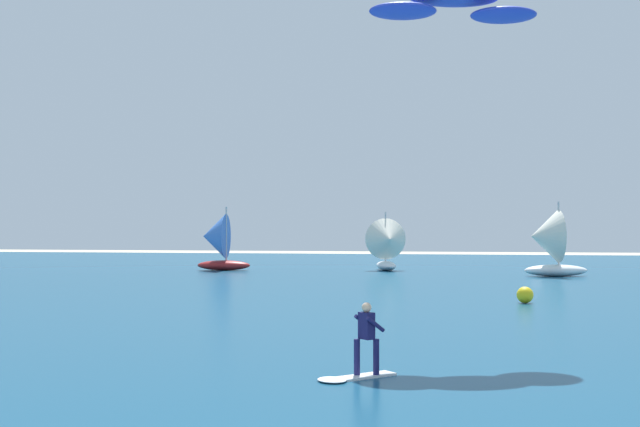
% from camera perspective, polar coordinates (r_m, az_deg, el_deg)
% --- Properties ---
extents(ocean, '(160.00, 90.00, 0.10)m').
position_cam_1_polar(ocean, '(56.33, 5.83, -4.52)').
color(ocean, navy).
rests_on(ocean, ground).
extents(kitesurfer, '(1.80, 1.76, 1.67)m').
position_cam_1_polar(kitesurfer, '(17.77, 2.91, -9.94)').
color(kitesurfer, white).
rests_on(kitesurfer, ocean).
extents(kite, '(5.26, 3.08, 0.76)m').
position_cam_1_polar(kite, '(23.94, 9.69, 14.58)').
color(kite, '#1E33B2').
extents(sailboat_leading, '(3.63, 4.12, 4.63)m').
position_cam_1_polar(sailboat_leading, '(61.67, 4.93, -2.20)').
color(sailboat_leading, white).
rests_on(sailboat_leading, ocean).
extents(sailboat_far_left, '(4.54, 3.93, 5.17)m').
position_cam_1_polar(sailboat_far_left, '(56.47, 16.17, -2.01)').
color(sailboat_far_left, white).
rests_on(sailboat_far_left, ocean).
extents(sailboat_outermost, '(4.33, 3.69, 5.02)m').
position_cam_1_polar(sailboat_outermost, '(62.59, -7.55, -2.01)').
color(sailboat_outermost, maroon).
rests_on(sailboat_outermost, ocean).
extents(marker_buoy, '(0.74, 0.74, 0.74)m').
position_cam_1_polar(marker_buoy, '(36.19, 14.69, -5.75)').
color(marker_buoy, yellow).
rests_on(marker_buoy, ocean).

